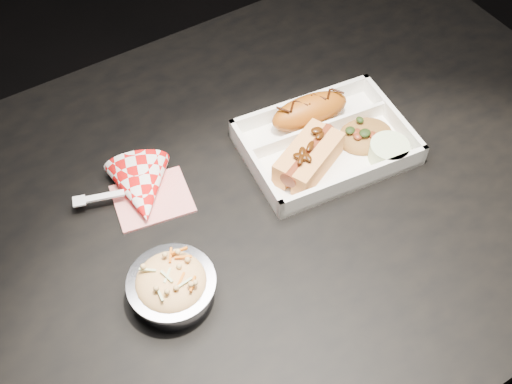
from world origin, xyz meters
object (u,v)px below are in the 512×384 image
dining_table (259,229)px  fried_pastry (310,111)px  foil_coleslaw_cup (172,285)px  food_tray (325,145)px  hotdog (309,156)px  napkin_fork (142,191)px

dining_table → fried_pastry: size_ratio=9.18×
dining_table → foil_coleslaw_cup: foil_coleslaw_cup is taller
foil_coleslaw_cup → dining_table: bearing=24.0°
dining_table → food_tray: bearing=9.4°
hotdog → foil_coleslaw_cup: (-0.27, -0.08, -0.00)m
foil_coleslaw_cup → napkin_fork: napkin_fork is taller
food_tray → foil_coleslaw_cup: bearing=-155.0°
food_tray → fried_pastry: (0.01, 0.05, 0.02)m
dining_table → napkin_fork: (-0.15, 0.09, 0.11)m
food_tray → foil_coleslaw_cup: (-0.32, -0.11, 0.02)m
food_tray → fried_pastry: size_ratio=2.06×
foil_coleslaw_cup → napkin_fork: 0.17m
food_tray → napkin_fork: 0.29m
dining_table → napkin_fork: bearing=149.9°
dining_table → napkin_fork: size_ratio=7.09×
food_tray → hotdog: hotdog is taller
dining_table → food_tray: (0.13, 0.02, 0.10)m
fried_pastry → hotdog: size_ratio=1.01×
hotdog → foil_coleslaw_cup: same height
food_tray → hotdog: 0.06m
food_tray → dining_table: bearing=-163.7°
food_tray → foil_coleslaw_cup: foil_coleslaw_cup is taller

